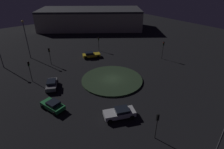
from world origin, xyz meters
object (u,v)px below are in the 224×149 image
car_silver (120,113)px  traffic_light_north (157,121)px  streetlamp_southeast_near (25,34)px  traffic_light_southeast (29,67)px  car_green (53,105)px  car_grey (52,84)px  traffic_light_west (163,47)px  store_building (91,19)px  traffic_light_southeast_near (50,53)px  car_yellow (91,55)px  traffic_light_southwest (99,41)px

car_silver → traffic_light_north: size_ratio=1.28×
car_silver → streetlamp_southeast_near: size_ratio=0.53×
traffic_light_southeast → car_green: bearing=-54.3°
car_grey → traffic_light_west: 27.23m
streetlamp_southeast_near → store_building: bearing=-149.0°
car_silver → car_green: bearing=-24.7°
car_green → traffic_light_southeast_near: size_ratio=1.05×
car_grey → traffic_light_north: bearing=-136.3°
car_green → traffic_light_north: bearing=-165.4°
traffic_light_west → store_building: (-2.13, -37.30, 0.55)m
car_yellow → traffic_light_southeast: 15.98m
traffic_light_southwest → streetlamp_southeast_near: (16.61, -6.18, 3.30)m
car_green → store_building: bearing=-54.8°
traffic_light_southeast → car_silver: bearing=-33.4°
car_silver → traffic_light_west: bearing=-132.7°
traffic_light_west → store_building: store_building is taller
car_green → car_silver: bearing=-153.8°
car_grey → traffic_light_west: (-26.92, 3.34, 2.35)m
car_yellow → streetlamp_southeast_near: streetlamp_southeast_near is taller
car_green → traffic_light_west: bearing=-101.4°
car_green → car_yellow: bearing=-64.4°
traffic_light_west → traffic_light_southwest: traffic_light_west is taller
car_green → traffic_light_southwest: size_ratio=1.10×
traffic_light_southwest → store_building: size_ratio=0.10×
car_grey → streetlamp_southeast_near: 17.86m
car_grey → car_green: car_grey is taller
car_yellow → traffic_light_north: bearing=-83.3°
car_yellow → streetlamp_southeast_near: 16.18m
traffic_light_north → car_green: bearing=48.4°
car_green → streetlamp_southeast_near: size_ratio=0.45×
traffic_light_north → traffic_light_southeast: size_ratio=0.90×
car_green → traffic_light_west: 29.32m
traffic_light_southeast → traffic_light_west: traffic_light_west is taller
car_yellow → car_grey: bearing=-127.2°
car_silver → traffic_light_southeast: bearing=-46.7°
car_silver → traffic_light_southeast: traffic_light_southeast is taller
car_silver → car_yellow: bearing=-88.9°
car_green → traffic_light_southeast_near: 17.35m
car_silver → car_green: 10.34m
traffic_light_southeast_near → traffic_light_west: 26.85m
car_yellow → traffic_light_southeast_near: (9.59, -2.05, 2.11)m
car_grey → traffic_light_southeast_near: 10.91m
traffic_light_southeast_near → car_silver: bearing=-22.3°
store_building → traffic_light_north: bearing=102.0°
traffic_light_southeast → store_building: store_building is taller
car_grey → traffic_light_west: bearing=-70.4°
traffic_light_north → car_grey: bearing=33.9°
car_yellow → traffic_light_west: size_ratio=1.06×
traffic_light_southeast → streetlamp_southeast_near: bearing=111.3°
car_yellow → traffic_light_west: 17.93m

